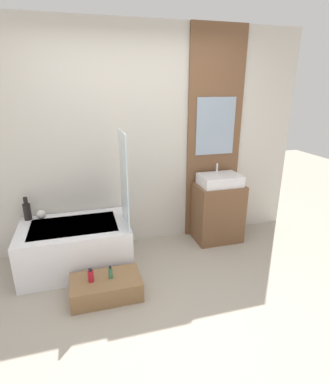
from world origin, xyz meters
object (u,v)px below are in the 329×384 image
object	(u,v)px
bathtub	(76,245)
bottle_soap_secondary	(110,273)
wooden_step_bench	(106,287)
vase_tall_dark	(27,211)
sink	(220,180)
vase_round_light	(41,214)
bottle_soap_primary	(91,276)

from	to	relation	value
bathtub	bottle_soap_secondary	distance (m)	0.70
wooden_step_bench	vase_tall_dark	world-z (taller)	vase_tall_dark
sink	vase_round_light	world-z (taller)	sink
bottle_soap_primary	bottle_soap_secondary	world-z (taller)	bottle_soap_primary
wooden_step_bench	vase_round_light	bearing A→B (deg)	124.08
vase_tall_dark	sink	bearing A→B (deg)	-3.50
wooden_step_bench	bathtub	bearing A→B (deg)	112.86
sink	vase_round_light	bearing A→B (deg)	176.53
bathtub	bottle_soap_primary	size ratio (longest dim) A/B	8.55
bathtub	vase_tall_dark	bearing A→B (deg)	149.30
sink	bottle_soap_secondary	world-z (taller)	sink
bottle_soap_secondary	sink	bearing A→B (deg)	27.80
vase_round_light	bottle_soap_secondary	size ratio (longest dim) A/B	0.77
bottle_soap_primary	bathtub	bearing A→B (deg)	101.78
sink	bathtub	bearing A→B (deg)	-175.13
bathtub	vase_round_light	xyz separation A→B (m)	(-0.35, 0.28, 0.30)
wooden_step_bench	sink	distance (m)	1.85
bathtub	sink	size ratio (longest dim) A/B	2.30
sink	bottle_soap_secondary	bearing A→B (deg)	-152.20
vase_tall_dark	bottle_soap_secondary	size ratio (longest dim) A/B	2.04
vase_round_light	bottle_soap_primary	size ratio (longest dim) A/B	0.74
wooden_step_bench	vase_tall_dark	size ratio (longest dim) A/B	2.50
bottle_soap_secondary	wooden_step_bench	bearing A→B (deg)	180.00
wooden_step_bench	vase_round_light	distance (m)	1.18
bathtub	wooden_step_bench	world-z (taller)	bathtub
vase_round_light	bottle_soap_secondary	xyz separation A→B (m)	(0.66, -0.90, -0.30)
wooden_step_bench	sink	world-z (taller)	sink
bottle_soap_primary	sink	bearing A→B (deg)	25.13
bottle_soap_primary	bottle_soap_secondary	size ratio (longest dim) A/B	1.04
sink	bottle_soap_secondary	size ratio (longest dim) A/B	3.88
wooden_step_bench	vase_round_light	world-z (taller)	vase_round_light
wooden_step_bench	vase_tall_dark	distance (m)	1.29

